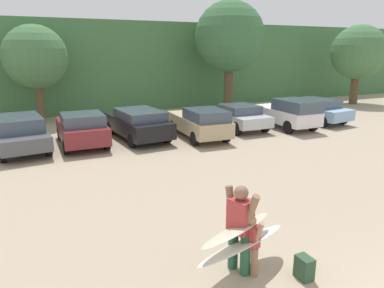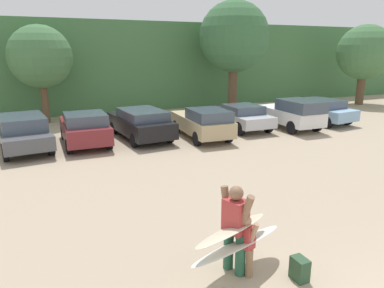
# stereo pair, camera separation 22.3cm
# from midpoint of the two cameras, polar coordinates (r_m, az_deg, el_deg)

# --- Properties ---
(hillside_ridge) EXTENTS (108.00, 12.00, 6.15)m
(hillside_ridge) POSITION_cam_midpoint_polar(r_m,az_deg,el_deg) (31.12, -14.94, 12.13)
(hillside_ridge) COLOR #427042
(hillside_ridge) RESTS_ON ground_plane
(tree_far_right) EXTENTS (3.59, 3.59, 5.64)m
(tree_far_right) POSITION_cam_midpoint_polar(r_m,az_deg,el_deg) (22.76, -23.87, 12.48)
(tree_far_right) COLOR brown
(tree_far_right) RESTS_ON ground_plane
(tree_far_left) EXTENTS (4.71, 4.71, 7.44)m
(tree_far_left) POSITION_cam_midpoint_polar(r_m,az_deg,el_deg) (25.29, 5.73, 16.51)
(tree_far_left) COLOR brown
(tree_far_left) RESTS_ON ground_plane
(tree_right) EXTENTS (4.16, 4.16, 6.12)m
(tree_right) POSITION_cam_midpoint_polar(r_m,az_deg,el_deg) (31.53, 24.73, 13.04)
(tree_right) COLOR brown
(tree_right) RESTS_ON ground_plane
(parked_car_dark_gray) EXTENTS (2.36, 4.73, 1.52)m
(parked_car_dark_gray) POSITION_cam_midpoint_polar(r_m,az_deg,el_deg) (17.12, -26.00, 1.71)
(parked_car_dark_gray) COLOR #4C4F54
(parked_car_dark_gray) RESTS_ON ground_plane
(parked_car_maroon) EXTENTS (1.94, 4.08, 1.54)m
(parked_car_maroon) POSITION_cam_midpoint_polar(r_m,az_deg,el_deg) (17.01, -17.45, 2.37)
(parked_car_maroon) COLOR maroon
(parked_car_maroon) RESTS_ON ground_plane
(parked_car_black) EXTENTS (2.31, 4.84, 1.47)m
(parked_car_black) POSITION_cam_midpoint_polar(r_m,az_deg,el_deg) (17.70, -8.98, 3.35)
(parked_car_black) COLOR black
(parked_car_black) RESTS_ON ground_plane
(parked_car_tan) EXTENTS (1.96, 4.43, 1.54)m
(parked_car_tan) POSITION_cam_midpoint_polar(r_m,az_deg,el_deg) (17.58, 0.91, 3.48)
(parked_car_tan) COLOR tan
(parked_car_tan) RESTS_ON ground_plane
(parked_car_silver) EXTENTS (1.95, 4.04, 1.34)m
(parked_car_silver) POSITION_cam_midpoint_polar(r_m,az_deg,el_deg) (19.84, 7.02, 4.44)
(parked_car_silver) COLOR silver
(parked_car_silver) RESTS_ON ground_plane
(parked_car_white) EXTENTS (1.87, 4.19, 1.67)m
(parked_car_white) POSITION_cam_midpoint_polar(r_m,az_deg,el_deg) (20.48, 14.71, 4.83)
(parked_car_white) COLOR white
(parked_car_white) RESTS_ON ground_plane
(parked_car_sky_blue) EXTENTS (2.43, 4.50, 1.42)m
(parked_car_sky_blue) POSITION_cam_midpoint_polar(r_m,az_deg,el_deg) (22.81, 18.59, 5.23)
(parked_car_sky_blue) COLOR #84ADD1
(parked_car_sky_blue) RESTS_ON ground_plane
(person_adult) EXTENTS (0.45, 0.80, 1.79)m
(person_adult) POSITION_cam_midpoint_polar(r_m,az_deg,el_deg) (7.09, 6.73, -12.49)
(person_adult) COLOR #26593F
(person_adult) RESTS_ON ground_plane
(person_child) EXTENTS (0.31, 0.54, 1.23)m
(person_child) POSITION_cam_midpoint_polar(r_m,az_deg,el_deg) (7.18, 8.39, -15.06)
(person_child) COLOR #8C6B4C
(person_child) RESTS_ON ground_plane
(surfboard_cream) EXTENTS (2.01, 1.21, 0.25)m
(surfboard_cream) POSITION_cam_midpoint_polar(r_m,az_deg,el_deg) (6.97, 6.23, -13.32)
(surfboard_cream) COLOR beige
(surfboard_white) EXTENTS (2.42, 1.28, 0.32)m
(surfboard_white) POSITION_cam_midpoint_polar(r_m,az_deg,el_deg) (7.21, 7.14, -15.50)
(surfboard_white) COLOR white
(backpack_dropped) EXTENTS (0.24, 0.34, 0.45)m
(backpack_dropped) POSITION_cam_midpoint_polar(r_m,az_deg,el_deg) (7.50, 16.54, -18.32)
(backpack_dropped) COLOR #2D4C33
(backpack_dropped) RESTS_ON ground_plane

